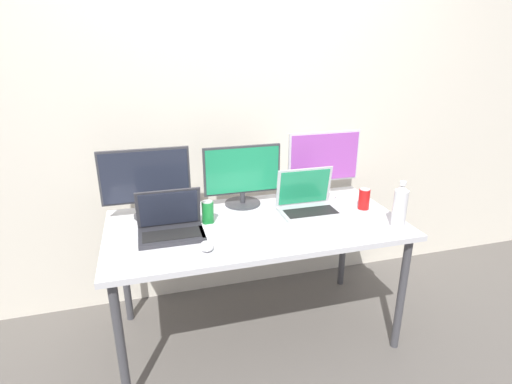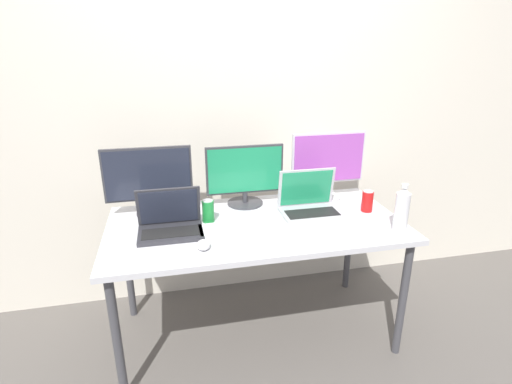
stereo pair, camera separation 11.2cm
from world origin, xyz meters
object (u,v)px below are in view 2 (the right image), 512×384
monitor_left (148,178)px  laptop_secondary (309,203)px  monitor_right (328,162)px  mouse_by_keyboard (203,245)px  water_bottle (402,210)px  work_desk (256,232)px  keyboard_main (238,228)px  soda_can_by_laptop (208,211)px  monitor_center (245,175)px  laptop_silver (170,223)px  soda_can_near_keyboard (367,201)px

monitor_left → laptop_secondary: size_ratio=1.45×
monitor_right → laptop_secondary: (-0.19, -0.21, -0.18)m
mouse_by_keyboard → water_bottle: water_bottle is taller
work_desk → water_bottle: 0.79m
keyboard_main → soda_can_by_laptop: 0.20m
monitor_right → keyboard_main: size_ratio=1.13×
laptop_secondary → water_bottle: (0.39, -0.33, 0.06)m
work_desk → soda_can_by_laptop: soda_can_by_laptop is taller
work_desk → monitor_center: 0.38m
monitor_center → laptop_silver: 0.57m
monitor_center → mouse_by_keyboard: (-0.31, -0.52, -0.17)m
water_bottle → laptop_secondary: bearing=139.3°
mouse_by_keyboard → soda_can_near_keyboard: (0.99, 0.25, 0.04)m
work_desk → laptop_secondary: 0.36m
monitor_center → mouse_by_keyboard: size_ratio=4.83×
water_bottle → monitor_left: bearing=158.2°
laptop_silver → soda_can_by_laptop: 0.23m
monitor_center → monitor_right: monitor_right is taller
laptop_silver → mouse_by_keyboard: bearing=-54.8°
laptop_silver → keyboard_main: 0.36m
monitor_left → keyboard_main: (0.45, -0.31, -0.21)m
monitor_right → laptop_silver: bearing=-163.3°
soda_can_by_laptop → keyboard_main: bearing=-43.9°
work_desk → keyboard_main: 0.15m
monitor_left → monitor_right: bearing=1.4°
laptop_silver → soda_can_by_laptop: laptop_silver is taller
laptop_silver → laptop_secondary: size_ratio=0.97×
monitor_left → soda_can_by_laptop: (0.31, -0.18, -0.16)m
monitor_left → monitor_right: monitor_right is taller
laptop_silver → monitor_center: bearing=33.6°
laptop_secondary → water_bottle: size_ratio=1.31×
monitor_center → laptop_silver: monitor_center is taller
work_desk → monitor_right: (0.52, 0.27, 0.30)m
monitor_right → keyboard_main: (-0.64, -0.34, -0.23)m
monitor_right → laptop_silver: (-0.99, -0.30, -0.18)m
laptop_silver → monitor_left: bearing=110.8°
work_desk → laptop_secondary: (0.33, 0.07, 0.12)m
water_bottle → keyboard_main: bearing=166.4°
laptop_silver → soda_can_by_laptop: size_ratio=2.62×
work_desk → water_bottle: size_ratio=6.21×
work_desk → laptop_silver: (-0.46, -0.02, 0.12)m
monitor_left → monitor_right: 1.09m
mouse_by_keyboard → monitor_center: bearing=64.4°
laptop_secondary → soda_can_by_laptop: size_ratio=2.70×
monitor_right → work_desk: bearing=-152.3°
work_desk → water_bottle: water_bottle is taller
monitor_center → laptop_silver: bearing=-146.4°
monitor_left → laptop_secondary: 0.93m
work_desk → monitor_right: monitor_right is taller
keyboard_main → water_bottle: size_ratio=1.60×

